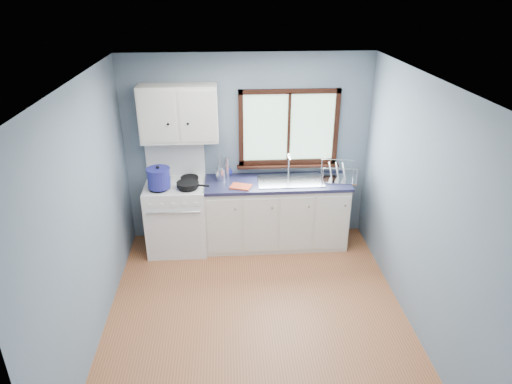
{
  "coord_description": "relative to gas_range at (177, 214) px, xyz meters",
  "views": [
    {
      "loc": [
        -0.27,
        -3.88,
        3.28
      ],
      "look_at": [
        0.05,
        0.9,
        1.05
      ],
      "focal_mm": 32.0,
      "sensor_mm": 36.0,
      "label": 1
    }
  ],
  "objects": [
    {
      "name": "base_cabinets",
      "position": [
        1.31,
        0.02,
        -0.08
      ],
      "size": [
        1.85,
        0.6,
        0.88
      ],
      "color": "silver",
      "rests_on": "floor"
    },
    {
      "name": "utensil_crock",
      "position": [
        0.59,
        0.11,
        0.51
      ],
      "size": [
        0.13,
        0.13,
        0.39
      ],
      "rotation": [
        0.0,
        0.0,
        -0.04
      ],
      "color": "silver",
      "rests_on": "countertop"
    },
    {
      "name": "ceiling",
      "position": [
        0.95,
        -1.47,
        2.02
      ],
      "size": [
        3.2,
        3.6,
        0.02
      ],
      "primitive_type": "cube",
      "color": "white",
      "rests_on": "wall_back"
    },
    {
      "name": "floor",
      "position": [
        0.95,
        -1.47,
        -0.5
      ],
      "size": [
        3.2,
        3.6,
        0.02
      ],
      "primitive_type": "cube",
      "color": "#A45F38",
      "rests_on": "ground"
    },
    {
      "name": "skillet",
      "position": [
        0.18,
        -0.16,
        0.49
      ],
      "size": [
        0.44,
        0.34,
        0.06
      ],
      "rotation": [
        0.0,
        0.0,
        -0.26
      ],
      "color": "black",
      "rests_on": "gas_range"
    },
    {
      "name": "upper_cabinets",
      "position": [
        0.1,
        0.15,
        1.31
      ],
      "size": [
        0.95,
        0.35,
        0.7
      ],
      "color": "silver",
      "rests_on": "wall_back"
    },
    {
      "name": "thermos",
      "position": [
        0.67,
        0.18,
        0.57
      ],
      "size": [
        0.07,
        0.07,
        0.28
      ],
      "primitive_type": "cylinder",
      "rotation": [
        0.0,
        0.0,
        -0.11
      ],
      "color": "silver",
      "rests_on": "countertop"
    },
    {
      "name": "wall_back",
      "position": [
        0.95,
        0.34,
        0.76
      ],
      "size": [
        3.2,
        0.02,
        2.5
      ],
      "primitive_type": "cube",
      "color": "slate",
      "rests_on": "ground"
    },
    {
      "name": "dish_towel",
      "position": [
        0.84,
        -0.14,
        0.44
      ],
      "size": [
        0.3,
        0.25,
        0.02
      ],
      "primitive_type": "cube",
      "rotation": [
        0.0,
        0.0,
        -0.34
      ],
      "color": "#D34828",
      "rests_on": "countertop"
    },
    {
      "name": "countertop",
      "position": [
        1.31,
        0.02,
        0.41
      ],
      "size": [
        1.89,
        0.64,
        0.04
      ],
      "primitive_type": "cube",
      "color": "#181932",
      "rests_on": "base_cabinets"
    },
    {
      "name": "wall_left",
      "position": [
        -0.66,
        -1.47,
        0.76
      ],
      "size": [
        0.02,
        3.6,
        2.5
      ],
      "primitive_type": "cube",
      "color": "slate",
      "rests_on": "ground"
    },
    {
      "name": "wall_front",
      "position": [
        0.95,
        -3.28,
        0.76
      ],
      "size": [
        3.2,
        0.02,
        2.5
      ],
      "primitive_type": "cube",
      "color": "slate",
      "rests_on": "ground"
    },
    {
      "name": "window",
      "position": [
        1.48,
        0.3,
        0.98
      ],
      "size": [
        1.36,
        0.1,
        1.03
      ],
      "color": "#9EC6A8",
      "rests_on": "wall_back"
    },
    {
      "name": "gas_range",
      "position": [
        0.0,
        0.0,
        0.0
      ],
      "size": [
        0.76,
        0.69,
        1.36
      ],
      "color": "white",
      "rests_on": "floor"
    },
    {
      "name": "soap_bottle",
      "position": [
        0.7,
        0.24,
        0.55
      ],
      "size": [
        0.1,
        0.1,
        0.24
      ],
      "primitive_type": "imported",
      "rotation": [
        0.0,
        0.0,
        0.12
      ],
      "color": "#2027A5",
      "rests_on": "countertop"
    },
    {
      "name": "dish_rack",
      "position": [
        2.11,
        0.03,
        0.49
      ],
      "size": [
        0.49,
        0.4,
        0.23
      ],
      "rotation": [
        0.0,
        0.0,
        -0.15
      ],
      "color": "silver",
      "rests_on": "countertop"
    },
    {
      "name": "sink",
      "position": [
        1.49,
        0.02,
        0.37
      ],
      "size": [
        0.84,
        0.46,
        0.44
      ],
      "color": "silver",
      "rests_on": "countertop"
    },
    {
      "name": "wall_right",
      "position": [
        2.56,
        -1.47,
        0.76
      ],
      "size": [
        0.02,
        3.6,
        2.5
      ],
      "primitive_type": "cube",
      "color": "slate",
      "rests_on": "ground"
    },
    {
      "name": "stockpot",
      "position": [
        -0.17,
        -0.16,
        0.59
      ],
      "size": [
        0.32,
        0.32,
        0.28
      ],
      "rotation": [
        0.0,
        0.0,
        -0.1
      ],
      "color": "navy",
      "rests_on": "gas_range"
    }
  ]
}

